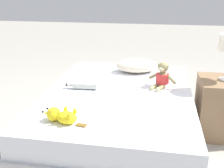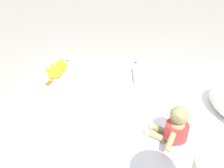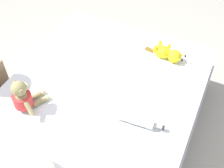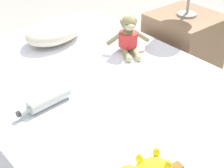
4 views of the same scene
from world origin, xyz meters
The scene contains 5 objects.
ground_plane centered at (0.00, 0.00, 0.00)m, with size 16.00×16.00×0.00m, color #9E998E.
bed centered at (0.00, 0.00, 0.22)m, with size 1.33×1.87×0.44m.
plush_monkey centered at (0.38, 0.18, 0.54)m, with size 0.27×0.25×0.24m.
plush_yellow_creature centered at (-0.31, -0.66, 0.49)m, with size 0.33×0.14×0.10m.
glass_bottle centered at (-0.32, -0.01, 0.48)m, with size 0.29×0.08×0.07m.
Camera 3 is at (-0.62, 0.99, 1.94)m, focal length 46.21 mm.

